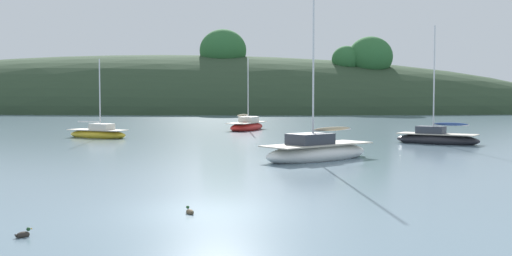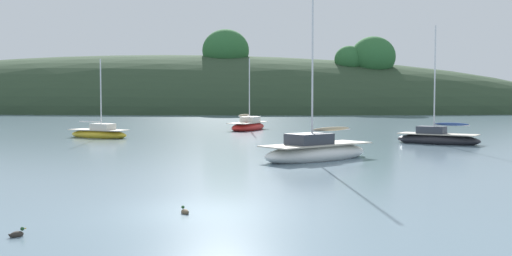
# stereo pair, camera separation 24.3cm
# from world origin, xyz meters

# --- Properties ---
(ground_plane) EXTENTS (400.00, 400.00, 0.00)m
(ground_plane) POSITION_xyz_m (0.00, 0.00, 0.00)
(ground_plane) COLOR slate
(far_shoreline_hill) EXTENTS (150.00, 36.00, 24.81)m
(far_shoreline_hill) POSITION_xyz_m (-24.79, 92.96, 0.08)
(far_shoreline_hill) COLOR #2D422B
(far_shoreline_hill) RESTS_ON ground
(sailboat_orange_cutter) EXTENTS (3.67, 6.16, 6.72)m
(sailboat_orange_cutter) POSITION_xyz_m (-2.17, 38.15, 0.36)
(sailboat_orange_cutter) COLOR red
(sailboat_orange_cutter) RESTS_ON ground
(sailboat_white_near) EXTENTS (6.24, 6.11, 9.40)m
(sailboat_white_near) POSITION_xyz_m (3.51, 13.59, 0.40)
(sailboat_white_near) COLOR white
(sailboat_white_near) RESTS_ON ground
(sailboat_yellow_far) EXTENTS (5.66, 4.15, 7.91)m
(sailboat_yellow_far) POSITION_xyz_m (11.60, 24.04, 0.35)
(sailboat_yellow_far) COLOR #232328
(sailboat_yellow_far) RESTS_ON ground
(sailboat_black_sloop) EXTENTS (5.26, 3.38, 6.02)m
(sailboat_black_sloop) POSITION_xyz_m (-12.35, 27.60, 0.32)
(sailboat_black_sloop) COLOR gold
(sailboat_black_sloop) RESTS_ON ground
(duck_trailing) EXTENTS (0.34, 0.39, 0.24)m
(duck_trailing) POSITION_xyz_m (-0.28, -0.40, 0.05)
(duck_trailing) COLOR brown
(duck_trailing) RESTS_ON ground
(duck_lone_left) EXTENTS (0.34, 0.40, 0.24)m
(duck_lone_left) POSITION_xyz_m (-3.57, -3.35, 0.05)
(duck_lone_left) COLOR #2D2823
(duck_lone_left) RESTS_ON ground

